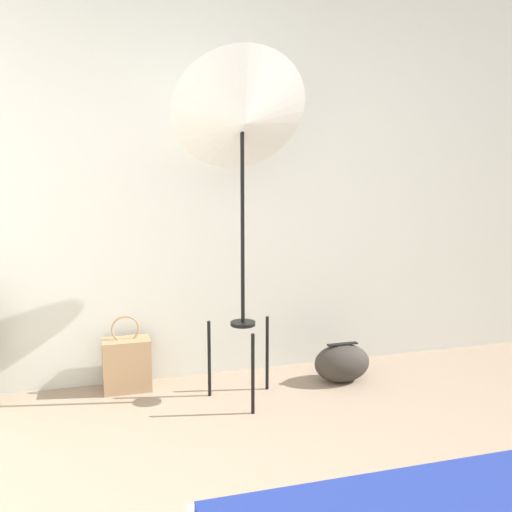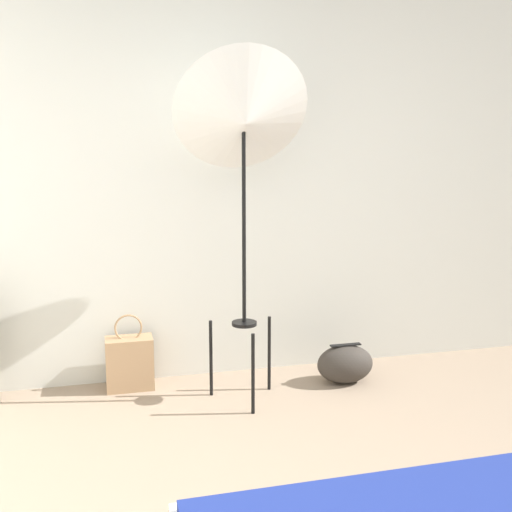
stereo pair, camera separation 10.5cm
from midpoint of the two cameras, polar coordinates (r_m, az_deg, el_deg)
The scene contains 4 objects.
wall_back at distance 3.85m, azimuth -2.13°, elevation 7.82°, with size 8.00×0.05×2.60m.
photo_umbrella at distance 3.34m, azimuth -2.25°, elevation 12.82°, with size 0.77×0.54×1.99m.
tote_bag at distance 3.79m, azimuth -13.01°, elevation -9.99°, with size 0.28×0.17×0.47m.
duffel_bag at distance 3.88m, azimuth 7.41°, elevation -10.06°, with size 0.36×0.24×0.25m.
Camera 1 is at (-0.99, -1.35, 1.43)m, focal length 42.00 mm.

